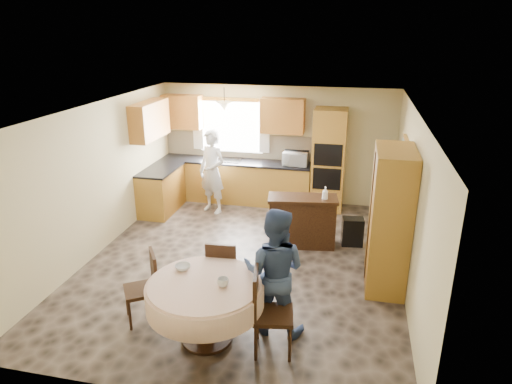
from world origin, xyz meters
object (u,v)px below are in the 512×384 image
at_px(dining_table, 205,296).
at_px(chair_right, 266,308).
at_px(oven_tower, 329,160).
at_px(chair_left, 146,283).
at_px(chair_back, 223,270).
at_px(cupboard, 390,219).
at_px(person_dining, 274,272).
at_px(person_sink, 212,172).
at_px(sideboard, 302,223).

bearing_deg(dining_table, chair_right, -1.76).
xyz_separation_m(oven_tower, dining_table, (-1.11, -4.71, -0.43)).
bearing_deg(chair_left, dining_table, 40.62).
bearing_deg(chair_back, cupboard, -157.52).
bearing_deg(person_dining, oven_tower, -90.83).
height_order(oven_tower, chair_left, oven_tower).
distance_m(chair_right, person_dining, 0.49).
relative_size(person_sink, person_dining, 1.04).
xyz_separation_m(chair_right, person_sink, (-1.93, 4.04, 0.28)).
bearing_deg(sideboard, chair_back, -119.56).
xyz_separation_m(cupboard, chair_right, (-1.44, -1.88, -0.46)).
distance_m(chair_left, person_sink, 3.79).
height_order(oven_tower, chair_back, oven_tower).
distance_m(chair_right, person_sink, 4.49).
bearing_deg(person_dining, cupboard, -130.51).
distance_m(dining_table, person_dining, 0.88).
height_order(chair_left, person_sink, person_sink).
bearing_deg(chair_right, chair_left, 71.05).
bearing_deg(sideboard, cupboard, -44.46).
bearing_deg(oven_tower, dining_table, -103.29).
height_order(dining_table, chair_back, chair_back).
height_order(chair_right, person_sink, person_sink).
distance_m(oven_tower, chair_back, 4.14).
relative_size(sideboard, cupboard, 0.57).
bearing_deg(chair_left, cupboard, 84.23).
bearing_deg(person_dining, dining_table, 31.49).
relative_size(chair_back, person_sink, 0.57).
height_order(cupboard, dining_table, cupboard).
xyz_separation_m(oven_tower, cupboard, (1.07, -2.85, -0.02)).
height_order(chair_back, chair_right, chair_right).
height_order(chair_left, chair_back, chair_back).
relative_size(dining_table, person_dining, 0.85).
bearing_deg(chair_right, dining_table, 79.01).
distance_m(dining_table, person_sink, 4.20).
height_order(cupboard, chair_right, cupboard).
height_order(oven_tower, cupboard, oven_tower).
bearing_deg(oven_tower, chair_right, -94.43).
height_order(sideboard, person_dining, person_dining).
bearing_deg(cupboard, chair_back, -153.42).
bearing_deg(person_sink, oven_tower, 41.14).
bearing_deg(chair_back, chair_right, 129.67).
bearing_deg(person_sink, sideboard, -5.78).
distance_m(sideboard, person_dining, 2.49).
distance_m(sideboard, chair_back, 2.25).
bearing_deg(chair_right, person_sink, 16.28).
relative_size(oven_tower, chair_right, 2.01).
distance_m(sideboard, cupboard, 1.80).
xyz_separation_m(dining_table, chair_left, (-0.89, 0.26, -0.10)).
bearing_deg(cupboard, person_sink, 147.22).
bearing_deg(dining_table, chair_left, 163.86).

